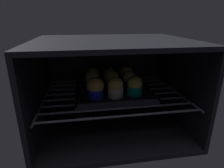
{
  "coord_description": "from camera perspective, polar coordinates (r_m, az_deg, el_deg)",
  "views": [
    {
      "loc": [
        -11.73,
        -48.03,
        42.8
      ],
      "look_at": [
        0.0,
        23.38,
        17.36
      ],
      "focal_mm": 29.84,
      "sensor_mm": 36.0,
      "label": 1
    }
  ],
  "objects": [
    {
      "name": "oven_cavity",
      "position": [
        0.8,
        -0.33,
        0.43
      ],
      "size": [
        59.0,
        47.0,
        37.0
      ],
      "color": "black",
      "rests_on": "ground"
    },
    {
      "name": "oven_rack",
      "position": [
        0.77,
        0.17,
        -2.98
      ],
      "size": [
        54.8,
        42.0,
        0.8
      ],
      "color": "#51515B",
      "rests_on": "oven_cavity"
    },
    {
      "name": "baking_tray",
      "position": [
        0.78,
        -0.0,
        -1.86
      ],
      "size": [
        29.76,
        29.76,
        2.2
      ],
      "color": "black",
      "rests_on": "oven_rack"
    },
    {
      "name": "muffin_row0_col0",
      "position": [
        0.68,
        -5.07,
        -1.21
      ],
      "size": [
        6.29,
        6.29,
        7.84
      ],
      "color": "#1928B7",
      "rests_on": "baking_tray"
    },
    {
      "name": "muffin_row0_col1",
      "position": [
        0.69,
        0.9,
        -1.1
      ],
      "size": [
        5.78,
        5.78,
        7.5
      ],
      "color": "silver",
      "rests_on": "baking_tray"
    },
    {
      "name": "muffin_row0_col2",
      "position": [
        0.71,
        6.96,
        -0.64
      ],
      "size": [
        5.78,
        5.78,
        7.45
      ],
      "color": "#0C8C84",
      "rests_on": "baking_tray"
    },
    {
      "name": "muffin_row1_col0",
      "position": [
        0.76,
        -5.89,
        0.83
      ],
      "size": [
        5.97,
        5.97,
        7.68
      ],
      "color": "#1928B7",
      "rests_on": "baking_tray"
    },
    {
      "name": "muffin_row1_col1",
      "position": [
        0.76,
        -0.11,
        1.25
      ],
      "size": [
        6.07,
        6.07,
        8.49
      ],
      "color": "#7A238C",
      "rests_on": "baking_tray"
    },
    {
      "name": "muffin_row1_col2",
      "position": [
        0.78,
        5.28,
        1.07
      ],
      "size": [
        5.78,
        5.78,
        7.18
      ],
      "color": "#1928B7",
      "rests_on": "baking_tray"
    },
    {
      "name": "muffin_row2_col0",
      "position": [
        0.83,
        -6.01,
        2.28
      ],
      "size": [
        5.78,
        5.78,
        7.31
      ],
      "color": "#7A238C",
      "rests_on": "baking_tray"
    },
    {
      "name": "muffin_row2_col1",
      "position": [
        0.83,
        -0.57,
        2.44
      ],
      "size": [
        5.83,
        5.83,
        7.51
      ],
      "color": "#0C8C84",
      "rests_on": "baking_tray"
    },
    {
      "name": "muffin_row2_col2",
      "position": [
        0.84,
        4.38,
        2.9
      ],
      "size": [
        6.1,
        6.1,
        7.68
      ],
      "color": "#1928B7",
      "rests_on": "baking_tray"
    }
  ]
}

